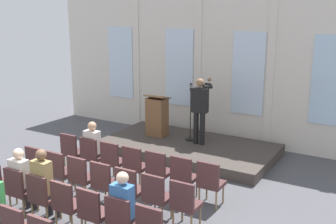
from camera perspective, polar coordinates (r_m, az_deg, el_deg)
rear_partition at (r=12.23m, az=6.12°, el=6.23°), size 10.53×0.14×4.35m
stage_platform at (r=11.44m, az=2.68°, el=-4.77°), size 4.47×2.34×0.27m
speaker at (r=11.09m, az=4.21°, el=0.77°), size 0.51×0.69×1.73m
mic_stand at (r=11.56m, az=2.96°, el=-2.08°), size 0.28×0.28×1.55m
lectern at (r=11.89m, az=-1.46°, el=-0.52°), size 0.60×0.48×1.16m
chair_r0_c0 at (r=10.35m, az=-12.50°, el=-4.90°), size 0.46×0.44×0.94m
chair_r0_c1 at (r=9.98m, az=-10.00°, el=-5.51°), size 0.46×0.44×0.94m
audience_r0_c1 at (r=9.98m, az=-9.74°, el=-4.38°), size 0.36×0.39×1.29m
chair_r0_c2 at (r=9.63m, az=-7.30°, el=-6.15°), size 0.46×0.44×0.94m
chair_r0_c3 at (r=9.31m, az=-4.40°, el=-6.83°), size 0.46×0.44×0.94m
chair_r0_c4 at (r=9.01m, az=-1.29°, el=-7.54°), size 0.46×0.44×0.94m
chair_r0_c5 at (r=8.74m, az=2.03°, el=-8.26°), size 0.46×0.44×0.94m
chair_r0_c6 at (r=8.50m, az=5.56°, el=-9.00°), size 0.46×0.44×0.94m
chair_r1_c0 at (r=9.67m, az=-16.68°, el=-6.60°), size 0.46×0.44×0.94m
chair_r1_c1 at (r=9.27m, az=-14.15°, el=-7.35°), size 0.46×0.44×0.94m
chair_r1_c2 at (r=8.89m, az=-11.40°, el=-8.15°), size 0.46×0.44×0.94m
chair_r1_c3 at (r=8.54m, az=-8.40°, el=-8.99°), size 0.46×0.44×0.94m
chair_r1_c4 at (r=8.21m, az=-5.13°, el=-9.88°), size 0.46×0.44×0.94m
chair_r1_c5 at (r=7.92m, az=-1.59°, el=-10.80°), size 0.46×0.44×0.94m
chair_r1_c6 at (r=7.65m, az=2.23°, el=-11.75°), size 0.46×0.44×0.94m
chair_r2_c1 at (r=8.62m, az=-19.01°, el=-9.44°), size 0.46×0.44×0.94m
audience_r2_c1 at (r=8.60m, az=-18.69°, el=-8.13°), size 0.36×0.39×1.30m
chair_r2_c2 at (r=8.21m, az=-16.26°, el=-10.44°), size 0.46×0.44×0.94m
audience_r2_c2 at (r=8.17m, az=-15.98°, el=-8.79°), size 0.36×0.39×1.38m
chair_r2_c3 at (r=7.83m, az=-13.21°, el=-11.51°), size 0.46×0.44×0.94m
chair_r2_c4 at (r=7.47m, az=-9.84°, el=-12.65°), size 0.46×0.44×0.94m
chair_r2_c5 at (r=7.15m, az=-6.11°, el=-13.85°), size 0.46×0.44×0.94m
audience_r2_c5 at (r=7.11m, az=-5.76°, el=-12.17°), size 0.36×0.39×1.32m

